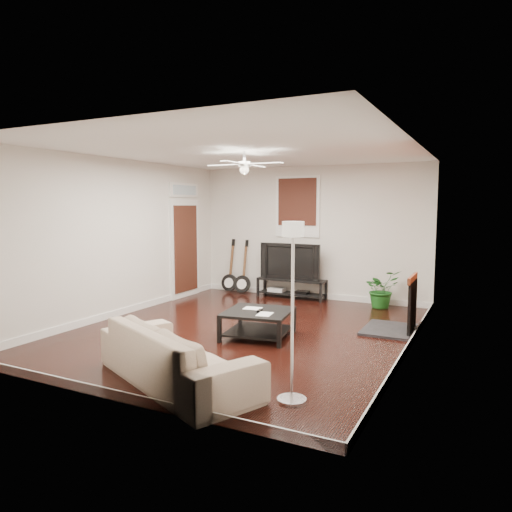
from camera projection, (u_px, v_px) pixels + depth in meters
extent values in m
cube|color=black|center=(245.00, 330.00, 7.47)|extent=(5.00, 6.00, 0.01)
cube|color=white|center=(244.00, 151.00, 7.17)|extent=(5.00, 6.00, 0.01)
cube|color=silver|center=(311.00, 233.00, 9.98)|extent=(5.00, 0.01, 2.80)
cube|color=silver|center=(102.00, 264.00, 4.65)|extent=(5.00, 0.01, 2.80)
cube|color=silver|center=(121.00, 238.00, 8.43)|extent=(0.01, 6.00, 2.80)
cube|color=silver|center=(412.00, 249.00, 6.20)|extent=(0.01, 6.00, 2.80)
cube|color=#B5633A|center=(421.00, 244.00, 7.10)|extent=(0.02, 2.20, 2.80)
cube|color=black|center=(399.00, 303.00, 7.33)|extent=(0.80, 1.10, 0.92)
cube|color=#37150F|center=(297.00, 207.00, 10.03)|extent=(1.00, 0.06, 1.30)
cube|color=white|center=(185.00, 239.00, 10.12)|extent=(0.08, 1.00, 2.50)
cube|color=black|center=(291.00, 288.00, 10.07)|extent=(1.48, 0.40, 0.42)
imported|color=black|center=(292.00, 261.00, 10.02)|extent=(1.33, 0.17, 0.77)
cube|color=black|center=(258.00, 324.00, 7.08)|extent=(1.09, 1.09, 0.40)
imported|color=#C3AE92|center=(176.00, 354.00, 5.23)|extent=(2.40, 1.74, 0.65)
imported|color=#1A5B1C|center=(381.00, 289.00, 9.08)|extent=(0.87, 0.88, 0.74)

